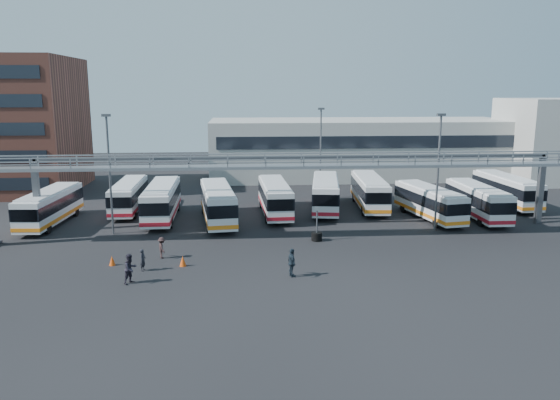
{
  "coord_description": "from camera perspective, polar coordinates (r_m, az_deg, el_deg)",
  "views": [
    {
      "loc": [
        -5.03,
        -38.39,
        12.22
      ],
      "look_at": [
        -1.74,
        6.0,
        3.15
      ],
      "focal_mm": 35.0,
      "sensor_mm": 36.0,
      "label": 1
    }
  ],
  "objects": [
    {
      "name": "bus_7",
      "position": [
        53.84,
        15.33,
        -0.15
      ],
      "size": [
        4.03,
        10.46,
        3.1
      ],
      "rotation": [
        0.0,
        0.0,
        0.17
      ],
      "color": "silver",
      "rests_on": "ground"
    },
    {
      "name": "bus_9",
      "position": [
        62.67,
        22.57,
        1.05
      ],
      "size": [
        2.97,
        10.78,
        3.24
      ],
      "rotation": [
        0.0,
        0.0,
        0.05
      ],
      "color": "silver",
      "rests_on": "ground"
    },
    {
      "name": "bus_6",
      "position": [
        57.4,
        9.33,
        0.94
      ],
      "size": [
        3.38,
        11.11,
        3.33
      ],
      "rotation": [
        0.0,
        0.0,
        -0.08
      ],
      "color": "silver",
      "rests_on": "ground"
    },
    {
      "name": "bus_0",
      "position": [
        54.04,
        -22.9,
        -0.56
      ],
      "size": [
        3.13,
        10.62,
        3.18
      ],
      "rotation": [
        0.0,
        0.0,
        -0.07
      ],
      "color": "silver",
      "rests_on": "ground"
    },
    {
      "name": "gantry",
      "position": [
        45.05,
        2.22,
        2.94
      ],
      "size": [
        51.4,
        5.15,
        7.1
      ],
      "color": "gray",
      "rests_on": "ground"
    },
    {
      "name": "bus_1",
      "position": [
        57.11,
        -15.51,
        0.49
      ],
      "size": [
        2.51,
        10.21,
        3.09
      ],
      "rotation": [
        0.0,
        0.0,
        0.02
      ],
      "color": "silver",
      "rests_on": "ground"
    },
    {
      "name": "pedestrian_a",
      "position": [
        38.63,
        -14.15,
        -6.09
      ],
      "size": [
        0.49,
        0.63,
        1.54
      ],
      "primitive_type": "imported",
      "rotation": [
        0.0,
        0.0,
        1.33
      ],
      "color": "black",
      "rests_on": "ground"
    },
    {
      "name": "bus_2",
      "position": [
        52.96,
        -12.25,
        -0.01
      ],
      "size": [
        2.81,
        11.25,
        3.4
      ],
      "rotation": [
        0.0,
        0.0,
        0.02
      ],
      "color": "silver",
      "rests_on": "ground"
    },
    {
      "name": "light_pole_mid",
      "position": [
        48.91,
        16.21,
        3.43
      ],
      "size": [
        0.7,
        0.35,
        10.21
      ],
      "color": "#4C4F54",
      "rests_on": "ground"
    },
    {
      "name": "light_pole_back",
      "position": [
        61.4,
        4.26,
        5.41
      ],
      "size": [
        0.7,
        0.35,
        10.21
      ],
      "color": "#4C4F54",
      "rests_on": "ground"
    },
    {
      "name": "warehouse",
      "position": [
        78.69,
        8.32,
        5.4
      ],
      "size": [
        42.0,
        14.0,
        8.0
      ],
      "primitive_type": "cube",
      "color": "#9E9E99",
      "rests_on": "ground"
    },
    {
      "name": "ground",
      "position": [
        40.6,
        3.09,
        -6.02
      ],
      "size": [
        140.0,
        140.0,
        0.0
      ],
      "primitive_type": "plane",
      "color": "black",
      "rests_on": "ground"
    },
    {
      "name": "tire_stack",
      "position": [
        44.91,
        3.86,
        -3.74
      ],
      "size": [
        0.88,
        0.88,
        2.52
      ],
      "color": "black",
      "rests_on": "ground"
    },
    {
      "name": "light_pole_left",
      "position": [
        48.11,
        -17.4,
        3.23
      ],
      "size": [
        0.7,
        0.35,
        10.21
      ],
      "color": "#4C4F54",
      "rests_on": "ground"
    },
    {
      "name": "cone_right",
      "position": [
        39.13,
        -10.12,
        -6.29
      ],
      "size": [
        0.6,
        0.6,
        0.75
      ],
      "primitive_type": "cone",
      "rotation": [
        0.0,
        0.0,
        0.34
      ],
      "color": "#D8460C",
      "rests_on": "ground"
    },
    {
      "name": "bus_5",
      "position": [
        55.82,
        4.77,
        0.78
      ],
      "size": [
        4.21,
        11.31,
        3.36
      ],
      "rotation": [
        0.0,
        0.0,
        -0.15
      ],
      "color": "silver",
      "rests_on": "ground"
    },
    {
      "name": "building_right",
      "position": [
        82.77,
        27.25,
        5.59
      ],
      "size": [
        14.0,
        12.0,
        11.0
      ],
      "primitive_type": "cube",
      "color": "#B2B2AD",
      "rests_on": "ground"
    },
    {
      "name": "pedestrian_b",
      "position": [
        36.33,
        -15.37,
        -6.94
      ],
      "size": [
        1.17,
        1.2,
        1.95
      ],
      "primitive_type": "imported",
      "rotation": [
        0.0,
        0.0,
        0.9
      ],
      "color": "black",
      "rests_on": "ground"
    },
    {
      "name": "bus_8",
      "position": [
        55.68,
        19.94,
        -0.01
      ],
      "size": [
        2.43,
        10.47,
        3.18
      ],
      "rotation": [
        0.0,
        0.0,
        -0.0
      ],
      "color": "silver",
      "rests_on": "ground"
    },
    {
      "name": "cone_left",
      "position": [
        40.47,
        -17.14,
        -6.07
      ],
      "size": [
        0.52,
        0.52,
        0.69
      ],
      "primitive_type": "cone",
      "rotation": [
        0.0,
        0.0,
        0.21
      ],
      "color": "#D8460C",
      "rests_on": "ground"
    },
    {
      "name": "bus_3",
      "position": [
        51.04,
        -6.53,
        -0.25
      ],
      "size": [
        3.88,
        11.39,
        3.39
      ],
      "rotation": [
        0.0,
        0.0,
        0.12
      ],
      "color": "silver",
      "rests_on": "ground"
    },
    {
      "name": "bus_4",
      "position": [
        53.74,
        -0.54,
        0.34
      ],
      "size": [
        2.89,
        10.85,
        3.27
      ],
      "rotation": [
        0.0,
        0.0,
        0.04
      ],
      "color": "silver",
      "rests_on": "ground"
    },
    {
      "name": "pedestrian_c",
      "position": [
        41.09,
        -12.23,
        -4.9
      ],
      "size": [
        0.9,
        1.16,
        1.58
      ],
      "primitive_type": "imported",
      "rotation": [
        0.0,
        0.0,
        1.92
      ],
      "color": "#2E1F1F",
      "rests_on": "ground"
    },
    {
      "name": "pedestrian_d",
      "position": [
        36.25,
        1.24,
        -6.57
      ],
      "size": [
        0.73,
        1.21,
        1.93
      ],
      "primitive_type": "imported",
      "rotation": [
        0.0,
        0.0,
        1.82
      ],
      "color": "#1C2832",
      "rests_on": "ground"
    }
  ]
}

